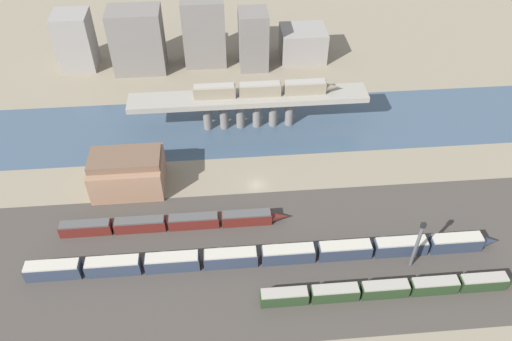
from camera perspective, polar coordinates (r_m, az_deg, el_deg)
The scene contains 15 objects.
ground_plane at distance 129.97m, azimuth 0.03°, elevation -1.65°, with size 400.00×400.00×0.00m, color gray.
railbed_yard at distance 113.91m, azimuth 1.08°, elevation -9.99°, with size 280.00×42.00×0.01m, color #423D38.
river_water at distance 149.56m, azimuth -0.81°, elevation 5.15°, with size 320.00×29.00×0.01m, color #3D5166.
bridge at distance 144.72m, azimuth -0.85°, elevation 7.79°, with size 68.44×8.28×10.66m.
train_on_bridge at distance 142.71m, azimuth 1.00°, elevation 9.28°, with size 41.64×2.78×3.90m.
train_yard_near at distance 110.63m, azimuth 15.12°, elevation -12.93°, with size 55.86×2.70×3.44m.
train_yard_mid at distance 111.92m, azimuth 1.17°, elevation -9.70°, with size 105.37×3.13×3.90m.
train_yard_far at distance 120.17m, azimuth -9.45°, elevation -5.89°, with size 53.92×2.69×3.40m.
warehouse_building at distance 130.68m, azimuth -14.46°, elevation -0.13°, with size 18.01×13.11×10.13m.
signal_tower at distance 112.64m, azimuth 17.92°, elevation -8.05°, with size 1.00×0.74×13.71m.
city_block_far_left at distance 184.39m, azimuth -19.93°, elevation 13.78°, with size 11.50×11.32×19.25m, color gray.
city_block_left at distance 176.31m, azimuth -13.39°, elevation 14.27°, with size 17.19×11.47×21.47m, color slate.
city_block_center at distance 176.48m, azimuth -5.96°, elevation 15.54°, with size 14.15×10.50×23.25m, color slate.
city_block_right at distance 174.09m, azimuth -0.31°, elevation 14.74°, with size 9.68×10.85×19.83m, color slate.
city_block_far_right at distance 182.16m, azimuth 5.37°, elevation 14.26°, with size 15.63×13.22×10.77m, color gray.
Camera 1 is at (-8.08, -93.61, 89.80)m, focal length 35.00 mm.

